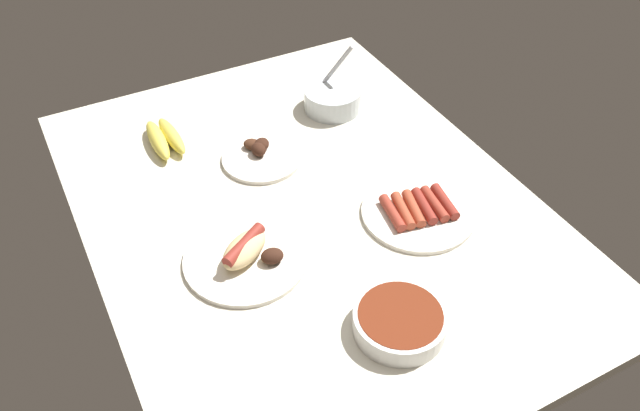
{
  "coord_description": "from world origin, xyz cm",
  "views": [
    {
      "loc": [
        -92.14,
        45.66,
        93.35
      ],
      "look_at": [
        -4.3,
        -0.64,
        3.0
      ],
      "focal_mm": 36.67,
      "sensor_mm": 36.0,
      "label": 1
    }
  ],
  "objects_px": {
    "plate_grilled_meat": "(261,155)",
    "plate_sausages": "(418,211)",
    "bowl_chili": "(400,321)",
    "plate_hotdog_assembled": "(246,255)",
    "bowl_coleslaw": "(332,98)",
    "banana_bunch": "(164,138)"
  },
  "relations": [
    {
      "from": "banana_bunch",
      "to": "bowl_coleslaw",
      "type": "relative_size",
      "value": 1.03
    },
    {
      "from": "bowl_chili",
      "to": "banana_bunch",
      "type": "distance_m",
      "value": 0.74
    },
    {
      "from": "plate_grilled_meat",
      "to": "banana_bunch",
      "type": "relative_size",
      "value": 1.15
    },
    {
      "from": "plate_hotdog_assembled",
      "to": "banana_bunch",
      "type": "bearing_deg",
      "value": 3.13
    },
    {
      "from": "plate_grilled_meat",
      "to": "bowl_chili",
      "type": "height_order",
      "value": "bowl_chili"
    },
    {
      "from": "plate_sausages",
      "to": "bowl_chili",
      "type": "xyz_separation_m",
      "value": [
        -0.23,
        0.2,
        0.01
      ]
    },
    {
      "from": "plate_hotdog_assembled",
      "to": "bowl_coleslaw",
      "type": "height_order",
      "value": "bowl_coleslaw"
    },
    {
      "from": "plate_grilled_meat",
      "to": "bowl_coleslaw",
      "type": "bearing_deg",
      "value": -66.91
    },
    {
      "from": "bowl_chili",
      "to": "banana_bunch",
      "type": "bearing_deg",
      "value": 15.45
    },
    {
      "from": "plate_sausages",
      "to": "plate_grilled_meat",
      "type": "distance_m",
      "value": 0.39
    },
    {
      "from": "plate_hotdog_assembled",
      "to": "bowl_coleslaw",
      "type": "relative_size",
      "value": 1.56
    },
    {
      "from": "bowl_chili",
      "to": "bowl_coleslaw",
      "type": "distance_m",
      "value": 0.7
    },
    {
      "from": "plate_sausages",
      "to": "bowl_chili",
      "type": "height_order",
      "value": "bowl_chili"
    },
    {
      "from": "plate_hotdog_assembled",
      "to": "plate_grilled_meat",
      "type": "bearing_deg",
      "value": -28.92
    },
    {
      "from": "plate_grilled_meat",
      "to": "plate_sausages",
      "type": "bearing_deg",
      "value": -146.84
    },
    {
      "from": "banana_bunch",
      "to": "plate_hotdog_assembled",
      "type": "bearing_deg",
      "value": -176.87
    },
    {
      "from": "bowl_chili",
      "to": "bowl_coleslaw",
      "type": "xyz_separation_m",
      "value": [
        0.66,
        -0.23,
        0.01
      ]
    },
    {
      "from": "plate_hotdog_assembled",
      "to": "plate_sausages",
      "type": "bearing_deg",
      "value": -97.05
    },
    {
      "from": "plate_hotdog_assembled",
      "to": "bowl_coleslaw",
      "type": "bearing_deg",
      "value": -46.04
    },
    {
      "from": "bowl_chili",
      "to": "plate_hotdog_assembled",
      "type": "relative_size",
      "value": 0.68
    },
    {
      "from": "banana_bunch",
      "to": "plate_hotdog_assembled",
      "type": "distance_m",
      "value": 0.44
    },
    {
      "from": "plate_sausages",
      "to": "plate_grilled_meat",
      "type": "bearing_deg",
      "value": 33.16
    }
  ]
}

